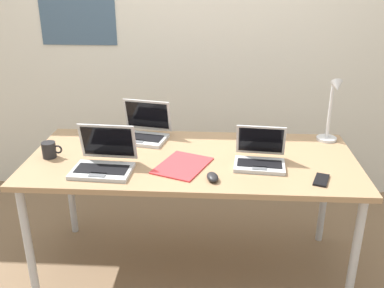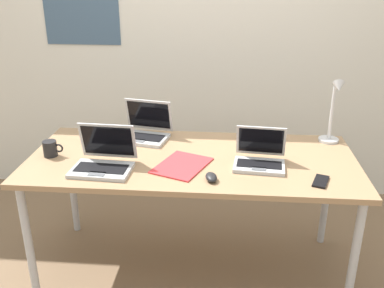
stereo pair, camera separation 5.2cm
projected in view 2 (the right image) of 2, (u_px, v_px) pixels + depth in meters
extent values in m
plane|color=#7A6047|center=(192.00, 266.00, 2.69)|extent=(12.00, 12.00, 0.00)
cube|color=silver|center=(205.00, 27.00, 3.20)|extent=(6.00, 0.12, 2.60)
cube|color=#9E7A56|center=(192.00, 160.00, 2.41)|extent=(1.80, 0.80, 0.03)
cylinder|color=#B2B5BA|center=(29.00, 244.00, 2.30)|extent=(0.04, 0.04, 0.71)
cylinder|color=#B2B5BA|center=(354.00, 261.00, 2.17)|extent=(0.04, 0.04, 0.71)
cylinder|color=#B2B5BA|center=(72.00, 184.00, 2.93)|extent=(0.04, 0.04, 0.71)
cylinder|color=#B2B5BA|center=(326.00, 195.00, 2.80)|extent=(0.04, 0.04, 0.71)
cylinder|color=silver|center=(328.00, 140.00, 2.62)|extent=(0.12, 0.12, 0.02)
cylinder|color=silver|center=(332.00, 112.00, 2.56)|extent=(0.02, 0.02, 0.34)
cylinder|color=silver|center=(337.00, 85.00, 2.45)|extent=(0.01, 0.08, 0.01)
cone|color=silver|center=(339.00, 87.00, 2.42)|extent=(0.07, 0.09, 0.09)
cube|color=#B7BABC|center=(259.00, 166.00, 2.28)|extent=(0.28, 0.20, 0.02)
cube|color=black|center=(259.00, 164.00, 2.27)|extent=(0.24, 0.12, 0.00)
cube|color=#595B60|center=(259.00, 169.00, 2.22)|extent=(0.08, 0.05, 0.00)
cube|color=#B7BABC|center=(261.00, 141.00, 2.35)|extent=(0.27, 0.08, 0.18)
cube|color=black|center=(261.00, 141.00, 2.34)|extent=(0.24, 0.06, 0.15)
cube|color=#B7BABC|center=(101.00, 170.00, 2.23)|extent=(0.31, 0.22, 0.02)
cube|color=black|center=(101.00, 168.00, 2.23)|extent=(0.27, 0.13, 0.00)
cube|color=#595B60|center=(97.00, 174.00, 2.17)|extent=(0.09, 0.05, 0.00)
cube|color=#B7BABC|center=(108.00, 141.00, 2.31)|extent=(0.30, 0.07, 0.20)
cube|color=black|center=(107.00, 141.00, 2.30)|extent=(0.27, 0.06, 0.17)
cube|color=#B7BABC|center=(142.00, 138.00, 2.64)|extent=(0.33, 0.26, 0.02)
cube|color=black|center=(142.00, 137.00, 2.63)|extent=(0.28, 0.16, 0.00)
cube|color=#595B60|center=(138.00, 141.00, 2.58)|extent=(0.09, 0.06, 0.00)
cube|color=#B7BABC|center=(149.00, 115.00, 2.71)|extent=(0.30, 0.11, 0.20)
cube|color=black|center=(149.00, 115.00, 2.70)|extent=(0.27, 0.09, 0.17)
ellipsoid|color=black|center=(211.00, 177.00, 2.14)|extent=(0.08, 0.11, 0.03)
cube|color=black|center=(321.00, 181.00, 2.13)|extent=(0.11, 0.15, 0.01)
cube|color=brown|center=(259.00, 140.00, 2.60)|extent=(0.16, 0.14, 0.03)
cube|color=brown|center=(259.00, 135.00, 2.59)|extent=(0.21, 0.16, 0.04)
cube|color=red|center=(182.00, 165.00, 2.30)|extent=(0.33, 0.37, 0.01)
cylinder|color=black|center=(50.00, 149.00, 2.41)|extent=(0.08, 0.08, 0.09)
torus|color=black|center=(59.00, 148.00, 2.40)|extent=(0.05, 0.01, 0.05)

